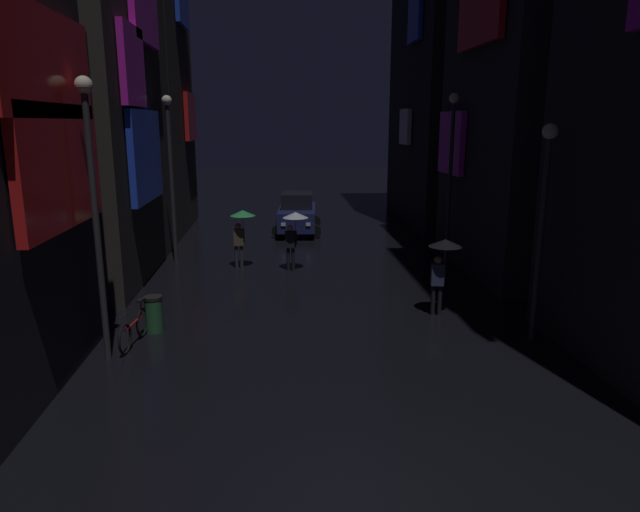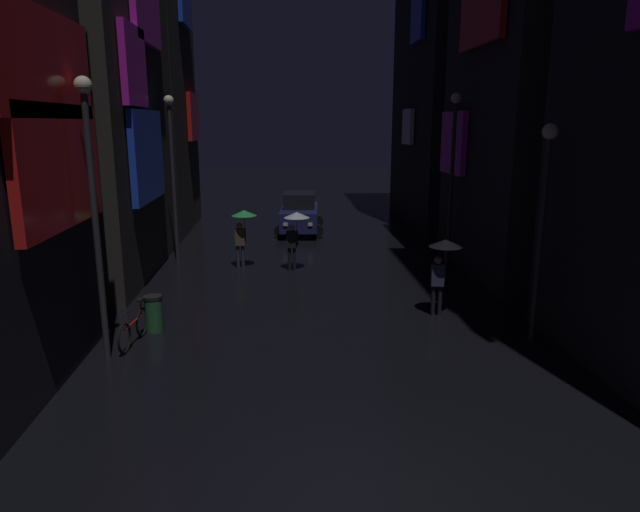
# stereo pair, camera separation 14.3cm
# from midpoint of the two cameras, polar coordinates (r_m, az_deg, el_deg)

# --- Properties ---
(ground_plane) EXTENTS (120.00, 120.00, 0.00)m
(ground_plane) POSITION_cam_midpoint_polar(r_m,az_deg,el_deg) (8.63, 4.14, -23.71)
(ground_plane) COLOR black
(building_left_mid) EXTENTS (4.25, 8.94, 12.03)m
(building_left_mid) POSITION_cam_midpoint_polar(r_m,az_deg,el_deg) (21.27, -22.63, 14.53)
(building_left_mid) COLOR #2D2826
(building_left_mid) RESTS_ON ground
(building_left_far) EXTENTS (4.25, 7.05, 18.86)m
(building_left_far) POSITION_cam_midpoint_polar(r_m,az_deg,el_deg) (29.36, -18.19, 20.94)
(building_left_far) COLOR #2D2826
(building_left_far) RESTS_ON ground
(building_right_mid) EXTENTS (4.25, 7.22, 16.53)m
(building_right_mid) POSITION_cam_midpoint_polar(r_m,az_deg,el_deg) (21.46, 20.57, 20.73)
(building_right_mid) COLOR #232328
(building_right_mid) RESTS_ON ground
(pedestrian_midstreet_centre_clear) EXTENTS (0.90, 0.90, 2.12)m
(pedestrian_midstreet_centre_clear) POSITION_cam_midpoint_polar(r_m,az_deg,el_deg) (20.07, -2.84, 3.14)
(pedestrian_midstreet_centre_clear) COLOR black
(pedestrian_midstreet_centre_clear) RESTS_ON ground
(pedestrian_foreground_left_black) EXTENTS (0.90, 0.90, 2.12)m
(pedestrian_foreground_left_black) POSITION_cam_midpoint_polar(r_m,az_deg,el_deg) (15.72, 11.92, 0.03)
(pedestrian_foreground_left_black) COLOR black
(pedestrian_foreground_left_black) RESTS_ON ground
(pedestrian_near_crossing_green) EXTENTS (0.90, 0.90, 2.12)m
(pedestrian_near_crossing_green) POSITION_cam_midpoint_polar(r_m,az_deg,el_deg) (20.65, -8.07, 3.31)
(pedestrian_near_crossing_green) COLOR #2D2D38
(pedestrian_near_crossing_green) RESTS_ON ground
(bicycle_parked_at_storefront) EXTENTS (0.30, 1.81, 0.96)m
(bicycle_parked_at_storefront) POSITION_cam_midpoint_polar(r_m,az_deg,el_deg) (14.38, -18.37, -6.94)
(bicycle_parked_at_storefront) COLOR black
(bicycle_parked_at_storefront) RESTS_ON ground
(car_distant) EXTENTS (2.46, 4.25, 1.92)m
(car_distant) POSITION_cam_midpoint_polar(r_m,az_deg,el_deg) (27.30, -2.44, 4.26)
(car_distant) COLOR navy
(car_distant) RESTS_ON ground
(streetlamp_right_near) EXTENTS (0.36, 0.36, 5.16)m
(streetlamp_right_near) POSITION_cam_midpoint_polar(r_m,az_deg,el_deg) (14.18, 21.16, 4.54)
(streetlamp_right_near) COLOR #2D2D33
(streetlamp_right_near) RESTS_ON ground
(streetlamp_right_far) EXTENTS (0.36, 0.36, 6.17)m
(streetlamp_right_far) POSITION_cam_midpoint_polar(r_m,az_deg,el_deg) (20.83, 12.76, 9.11)
(streetlamp_right_far) COLOR #2D2D33
(streetlamp_right_far) RESTS_ON ground
(streetlamp_left_near) EXTENTS (0.36, 0.36, 6.10)m
(streetlamp_left_near) POSITION_cam_midpoint_polar(r_m,az_deg,el_deg) (12.97, -22.02, 6.00)
(streetlamp_left_near) COLOR #2D2D33
(streetlamp_left_near) RESTS_ON ground
(streetlamp_left_far) EXTENTS (0.36, 0.36, 6.12)m
(streetlamp_left_far) POSITION_cam_midpoint_polar(r_m,az_deg,el_deg) (21.80, -14.93, 9.10)
(streetlamp_left_far) COLOR #2D2D33
(streetlamp_left_far) RESTS_ON ground
(trash_bin) EXTENTS (0.46, 0.46, 0.93)m
(trash_bin) POSITION_cam_midpoint_polar(r_m,az_deg,el_deg) (15.07, -16.54, -5.57)
(trash_bin) COLOR #265933
(trash_bin) RESTS_ON ground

